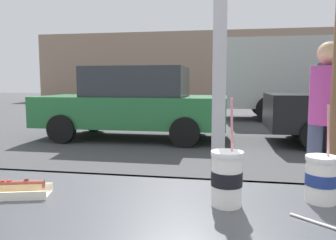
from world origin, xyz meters
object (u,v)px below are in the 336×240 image
object	(u,v)px
soda_cup_left	(321,178)
parked_car_green	(134,103)
soda_cup_right	(227,178)
pedestrian	(326,115)
box_truck	(309,76)
hotdog_tray_far	(7,190)

from	to	relation	value
soda_cup_left	parked_car_green	xyz separation A→B (m)	(-2.48, 6.74, -0.20)
soda_cup_right	pedestrian	distance (m)	2.63
soda_cup_left	box_truck	distance (m)	12.01
soda_cup_left	soda_cup_right	xyz separation A→B (m)	(-0.28, -0.08, 0.01)
hotdog_tray_far	pedestrian	bearing A→B (deg)	56.68
hotdog_tray_far	pedestrian	xyz separation A→B (m)	(1.64, 2.50, 0.03)
soda_cup_right	box_truck	world-z (taller)	box_truck
hotdog_tray_far	parked_car_green	xyz separation A→B (m)	(-1.51, 6.86, -0.15)
pedestrian	soda_cup_left	bearing A→B (deg)	-105.70
soda_cup_right	pedestrian	bearing A→B (deg)	68.82
pedestrian	soda_cup_right	bearing A→B (deg)	-111.18
hotdog_tray_far	parked_car_green	bearing A→B (deg)	102.39
soda_cup_right	box_truck	xyz separation A→B (m)	(2.92, 11.79, 0.49)
soda_cup_right	box_truck	bearing A→B (deg)	76.08
box_truck	parked_car_green	bearing A→B (deg)	-135.87
hotdog_tray_far	box_truck	xyz separation A→B (m)	(3.61, 11.83, 0.55)
box_truck	pedestrian	world-z (taller)	box_truck
hotdog_tray_far	soda_cup_right	bearing A→B (deg)	3.51
soda_cup_right	pedestrian	xyz separation A→B (m)	(0.95, 2.46, -0.03)
soda_cup_right	hotdog_tray_far	world-z (taller)	soda_cup_right
soda_cup_right	hotdog_tray_far	size ratio (longest dim) A/B	1.15
soda_cup_left	pedestrian	size ratio (longest dim) A/B	0.18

